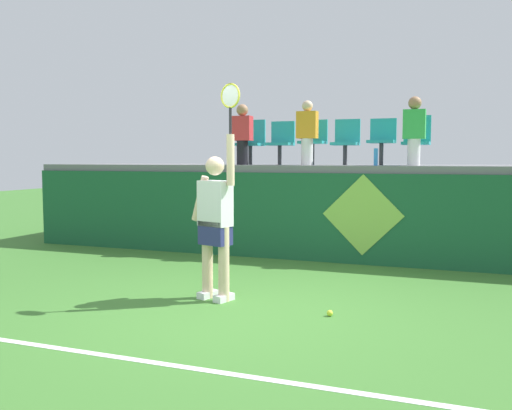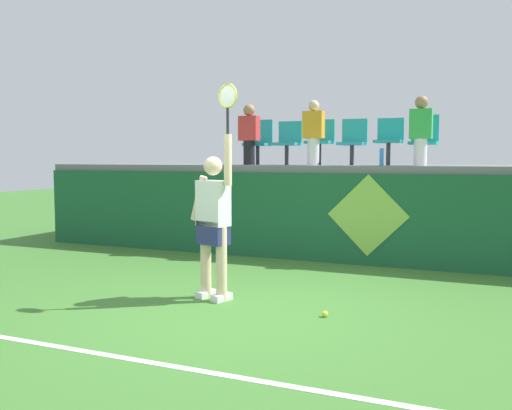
% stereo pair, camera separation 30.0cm
% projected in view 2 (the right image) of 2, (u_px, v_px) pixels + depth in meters
% --- Properties ---
extents(ground_plane, '(40.00, 40.00, 0.00)m').
position_uv_depth(ground_plane, '(233.00, 312.00, 6.06)').
color(ground_plane, '#3D752D').
extents(court_back_wall, '(10.98, 0.20, 1.43)m').
position_uv_depth(court_back_wall, '(322.00, 217.00, 9.04)').
color(court_back_wall, '#195633').
rests_on(court_back_wall, ground_plane).
extents(spectator_platform, '(10.98, 2.66, 0.12)m').
position_uv_depth(spectator_platform, '(343.00, 168.00, 10.15)').
color(spectator_platform, slate).
rests_on(spectator_platform, court_back_wall).
extents(court_baseline_stripe, '(9.88, 0.08, 0.01)m').
position_uv_depth(court_baseline_stripe, '(148.00, 362.00, 4.58)').
color(court_baseline_stripe, white).
rests_on(court_baseline_stripe, ground_plane).
extents(tennis_player, '(0.73, 0.36, 2.51)m').
position_uv_depth(tennis_player, '(214.00, 219.00, 6.56)').
color(tennis_player, white).
rests_on(tennis_player, ground_plane).
extents(tennis_ball, '(0.07, 0.07, 0.07)m').
position_uv_depth(tennis_ball, '(325.00, 314.00, 5.88)').
color(tennis_ball, '#D1E533').
rests_on(tennis_ball, ground_plane).
extents(water_bottle, '(0.06, 0.06, 0.27)m').
position_uv_depth(water_bottle, '(382.00, 157.00, 8.75)').
color(water_bottle, '#338CE5').
rests_on(water_bottle, spectator_platform).
extents(stadium_chair_0, '(0.44, 0.42, 0.83)m').
position_uv_depth(stadium_chair_0, '(259.00, 140.00, 10.28)').
color(stadium_chair_0, '#38383D').
rests_on(stadium_chair_0, spectator_platform).
extents(stadium_chair_1, '(0.44, 0.42, 0.79)m').
position_uv_depth(stadium_chair_1, '(288.00, 140.00, 10.05)').
color(stadium_chair_1, '#38383D').
rests_on(stadium_chair_1, spectator_platform).
extents(stadium_chair_2, '(0.44, 0.42, 0.80)m').
position_uv_depth(stadium_chair_2, '(321.00, 139.00, 9.81)').
color(stadium_chair_2, '#38383D').
rests_on(stadium_chair_2, spectator_platform).
extents(stadium_chair_3, '(0.44, 0.42, 0.80)m').
position_uv_depth(stadium_chair_3, '(353.00, 140.00, 9.59)').
color(stadium_chair_3, '#38383D').
rests_on(stadium_chair_3, spectator_platform).
extents(stadium_chair_4, '(0.44, 0.42, 0.79)m').
position_uv_depth(stadium_chair_4, '(389.00, 138.00, 9.34)').
color(stadium_chair_4, '#38383D').
rests_on(stadium_chair_4, spectator_platform).
extents(stadium_chair_5, '(0.44, 0.42, 0.83)m').
position_uv_depth(stadium_chair_5, '(424.00, 138.00, 9.12)').
color(stadium_chair_5, '#38383D').
rests_on(stadium_chair_5, spectator_platform).
extents(spectator_0, '(0.34, 0.21, 1.09)m').
position_uv_depth(spectator_0, '(421.00, 129.00, 8.72)').
color(spectator_0, white).
rests_on(spectator_0, spectator_platform).
extents(spectator_1, '(0.34, 0.20, 1.09)m').
position_uv_depth(spectator_1, '(313.00, 132.00, 9.42)').
color(spectator_1, white).
rests_on(spectator_1, spectator_platform).
extents(spectator_2, '(0.34, 0.21, 1.06)m').
position_uv_depth(spectator_2, '(249.00, 133.00, 9.85)').
color(spectator_2, black).
rests_on(spectator_2, spectator_platform).
extents(wall_signage_mount, '(1.27, 0.01, 1.42)m').
position_uv_depth(wall_signage_mount, '(367.00, 266.00, 8.70)').
color(wall_signage_mount, '#195633').
rests_on(wall_signage_mount, ground_plane).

